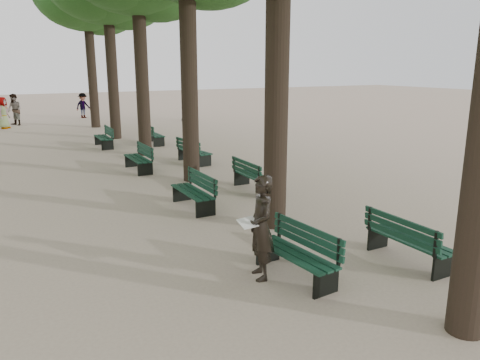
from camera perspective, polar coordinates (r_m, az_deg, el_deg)
name	(u,v)px	position (r m, az deg, el deg)	size (l,w,h in m)	color
ground	(294,295)	(7.86, 6.65, -13.74)	(120.00, 120.00, 0.00)	tan
bench_left_0	(295,263)	(8.33, 6.67, -10.01)	(0.73, 1.84, 0.92)	black
bench_left_1	(193,198)	(12.17, -5.75, -2.22)	(0.59, 1.80, 0.92)	black
bench_left_2	(138,163)	(16.77, -12.30, 2.00)	(0.59, 1.81, 0.92)	black
bench_left_3	(104,141)	(22.03, -16.29, 4.55)	(0.60, 1.81, 0.92)	black
bench_right_0	(408,249)	(9.43, 19.85, -7.87)	(0.58, 1.80, 0.92)	black
bench_right_1	(254,182)	(13.81, 1.71, -0.21)	(0.61, 1.81, 0.92)	black
bench_right_2	(194,156)	(17.82, -5.59, 2.95)	(0.79, 1.86, 0.92)	black
bench_right_3	(154,138)	(22.38, -10.47, 5.02)	(0.58, 1.80, 0.92)	black
man_with_map	(261,228)	(8.06, 2.58, -5.82)	(0.70, 0.80, 1.84)	black
pedestrian_a	(15,110)	(31.94, -25.78, 7.73)	(0.93, 0.38, 1.92)	#262628
pedestrian_d	(3,113)	(30.65, -26.89, 7.31)	(0.89, 0.36, 1.82)	#262628
pedestrian_c	(184,108)	(31.67, -6.81, 8.68)	(0.95, 0.32, 1.62)	#262628
pedestrian_b	(83,106)	(34.76, -18.58, 8.60)	(1.11, 0.34, 1.72)	#262628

